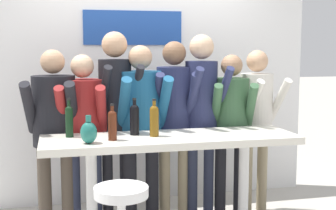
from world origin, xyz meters
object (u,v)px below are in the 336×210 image
at_px(person_center, 141,116).
at_px(decorative_vase, 89,132).
at_px(person_center_left, 116,103).
at_px(person_right, 202,104).
at_px(tasting_table, 171,153).
at_px(wine_bottle_3, 69,120).
at_px(person_far_left, 54,121).
at_px(wine_bottle_0, 112,124).
at_px(wine_bottle_1, 135,118).
at_px(wine_bottle_2, 154,119).
at_px(person_far_right, 231,118).
at_px(person_center_right, 174,110).
at_px(person_rightmost, 257,113).
at_px(person_left, 83,123).

xyz_separation_m(person_center, decorative_vase, (-0.52, -0.64, -0.02)).
height_order(person_center_left, person_right, person_center_left).
xyz_separation_m(tasting_table, wine_bottle_3, (-0.82, 0.15, 0.29)).
bearing_deg(person_center, person_far_left, 174.20).
relative_size(person_right, wine_bottle_0, 6.13).
distance_m(wine_bottle_0, wine_bottle_1, 0.28).
bearing_deg(wine_bottle_2, person_far_right, 28.39).
relative_size(tasting_table, wine_bottle_3, 6.60).
xyz_separation_m(person_far_right, wine_bottle_1, (-1.01, -0.36, 0.09)).
bearing_deg(person_center, wine_bottle_3, -154.66).
bearing_deg(person_center_right, person_far_right, -0.35).
xyz_separation_m(tasting_table, person_center_left, (-0.39, 0.57, 0.37)).
xyz_separation_m(person_right, person_rightmost, (0.59, 0.04, -0.11)).
bearing_deg(wine_bottle_1, person_right, 28.66).
bearing_deg(person_right, wine_bottle_0, -152.66).
bearing_deg(person_far_right, person_far_left, -170.07).
relative_size(person_left, person_right, 0.90).
bearing_deg(person_left, person_far_right, 6.38).
relative_size(person_far_left, person_rightmost, 1.01).
distance_m(wine_bottle_2, decorative_vase, 0.58).
bearing_deg(tasting_table, wine_bottle_0, -172.30).
bearing_deg(decorative_vase, person_rightmost, 22.26).
distance_m(person_rightmost, decorative_vase, 1.84).
xyz_separation_m(person_far_left, decorative_vase, (0.26, -0.69, 0.01)).
distance_m(person_left, person_center, 0.53).
xyz_separation_m(person_center_right, wine_bottle_3, (-1.00, -0.41, 0.00)).
height_order(person_left, person_rightmost, person_rightmost).
bearing_deg(person_far_right, person_center, -168.34).
relative_size(tasting_table, wine_bottle_2, 6.80).
bearing_deg(person_right, tasting_table, -134.78).
relative_size(person_far_left, person_center, 0.98).
bearing_deg(wine_bottle_2, person_center_right, 60.34).
xyz_separation_m(person_far_left, wine_bottle_1, (0.66, -0.42, 0.07)).
bearing_deg(wine_bottle_2, person_center_left, 114.66).
relative_size(person_center, person_right, 0.94).
xyz_separation_m(wine_bottle_2, decorative_vase, (-0.55, -0.17, -0.06)).
bearing_deg(tasting_table, person_left, 142.74).
distance_m(tasting_table, wine_bottle_3, 0.89).
distance_m(person_far_left, wine_bottle_1, 0.79).
height_order(tasting_table, person_center_right, person_center_right).
xyz_separation_m(person_far_right, wine_bottle_0, (-1.21, -0.55, 0.08)).
distance_m(person_far_left, wine_bottle_3, 0.42).
bearing_deg(wine_bottle_2, decorative_vase, -162.79).
distance_m(wine_bottle_3, decorative_vase, 0.33).
distance_m(person_center, person_right, 0.60).
relative_size(person_far_left, decorative_vase, 7.53).
relative_size(wine_bottle_1, wine_bottle_2, 1.00).
xyz_separation_m(person_center_left, wine_bottle_1, (0.10, -0.45, -0.07)).
bearing_deg(person_right, person_rightmost, -1.27).
bearing_deg(person_far_right, person_left, -169.69).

